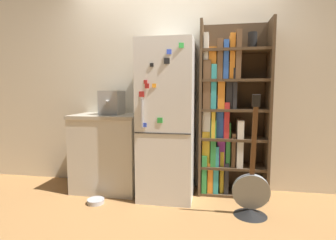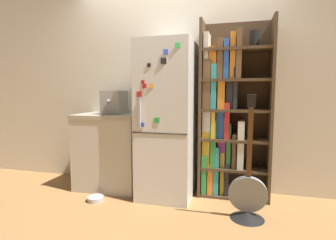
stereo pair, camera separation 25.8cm
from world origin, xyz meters
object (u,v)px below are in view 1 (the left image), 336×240
at_px(bookshelf, 225,113).
at_px(guitar, 251,199).
at_px(espresso_machine, 112,103).
at_px(pet_bowl, 96,201).
at_px(refrigerator, 168,120).

bearing_deg(bookshelf, guitar, -67.30).
bearing_deg(guitar, espresso_machine, 164.16).
relative_size(guitar, pet_bowl, 6.39).
distance_m(refrigerator, guitar, 1.19).
bearing_deg(guitar, bookshelf, 112.70).
xyz_separation_m(refrigerator, pet_bowl, (-0.72, -0.38, -0.84)).
bearing_deg(pet_bowl, espresso_machine, 85.97).
height_order(refrigerator, pet_bowl, refrigerator).
height_order(guitar, pet_bowl, guitar).
xyz_separation_m(guitar, pet_bowl, (-1.60, 0.00, -0.14)).
bearing_deg(bookshelf, refrigerator, -164.33).
distance_m(refrigerator, espresso_machine, 0.72).
relative_size(espresso_machine, pet_bowl, 1.87).
height_order(espresso_machine, pet_bowl, espresso_machine).
bearing_deg(espresso_machine, bookshelf, 5.24).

